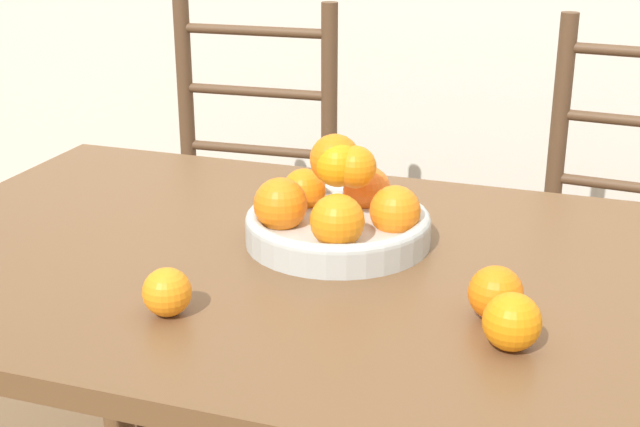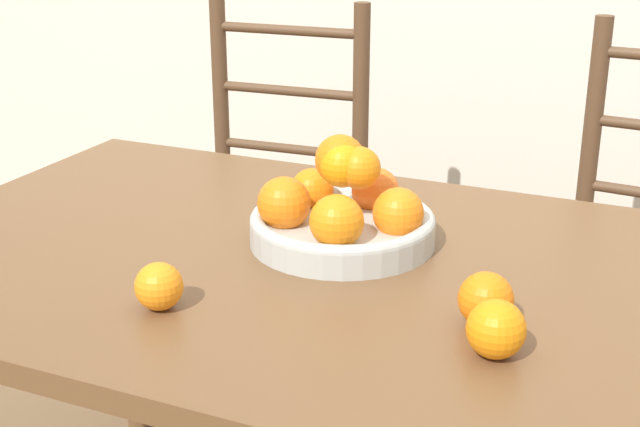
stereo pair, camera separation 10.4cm
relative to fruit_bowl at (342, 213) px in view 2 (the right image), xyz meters
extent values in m
cube|color=brown|center=(0.06, -0.08, -0.07)|extent=(1.52, 0.86, 0.03)
cylinder|color=brown|center=(-0.62, 0.27, -0.44)|extent=(0.07, 0.07, 0.70)
cylinder|color=#B2B7B2|center=(0.00, 0.00, -0.03)|extent=(0.29, 0.29, 0.04)
torus|color=#B2B7B2|center=(0.00, 0.00, -0.01)|extent=(0.29, 0.29, 0.02)
sphere|color=orange|center=(0.09, 0.00, 0.01)|extent=(0.08, 0.08, 0.08)
sphere|color=orange|center=(0.02, 0.09, 0.01)|extent=(0.08, 0.08, 0.08)
sphere|color=orange|center=(-0.08, 0.05, 0.01)|extent=(0.07, 0.07, 0.07)
sphere|color=orange|center=(-0.08, -0.05, 0.02)|extent=(0.08, 0.08, 0.08)
sphere|color=orange|center=(0.03, -0.09, 0.02)|extent=(0.08, 0.08, 0.08)
sphere|color=orange|center=(0.03, 0.00, 0.08)|extent=(0.07, 0.07, 0.07)
sphere|color=orange|center=(-0.01, 0.01, 0.08)|extent=(0.08, 0.08, 0.08)
sphere|color=orange|center=(0.00, 0.00, 0.08)|extent=(0.07, 0.07, 0.07)
sphere|color=orange|center=(0.27, -0.18, -0.01)|extent=(0.07, 0.07, 0.07)
sphere|color=orange|center=(-0.14, -0.31, -0.02)|extent=(0.07, 0.07, 0.07)
sphere|color=orange|center=(0.30, -0.26, -0.01)|extent=(0.07, 0.07, 0.07)
cylinder|color=#513823|center=(-0.63, 0.39, -0.55)|extent=(0.04, 0.04, 0.47)
cylinder|color=#513823|center=(-0.25, 0.41, -0.55)|extent=(0.04, 0.04, 0.47)
cylinder|color=#513823|center=(-0.65, 0.75, -0.28)|extent=(0.04, 0.04, 1.01)
cylinder|color=#513823|center=(-0.27, 0.77, -0.28)|extent=(0.04, 0.04, 1.01)
cube|color=#513823|center=(-0.45, 0.58, -0.30)|extent=(0.44, 0.42, 0.04)
cylinder|color=#513823|center=(-0.46, 0.76, -0.16)|extent=(0.38, 0.04, 0.02)
cylinder|color=#513823|center=(-0.46, 0.76, -0.01)|extent=(0.38, 0.04, 0.02)
cylinder|color=#513823|center=(-0.46, 0.76, 0.14)|extent=(0.38, 0.04, 0.02)
cylinder|color=#513823|center=(0.25, 0.42, -0.55)|extent=(0.04, 0.04, 0.47)
cylinder|color=#513823|center=(0.28, 0.78, -0.28)|extent=(0.04, 0.04, 1.01)
camera|label=1|loc=(0.40, -1.24, 0.49)|focal=50.00mm
camera|label=2|loc=(0.49, -1.20, 0.49)|focal=50.00mm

